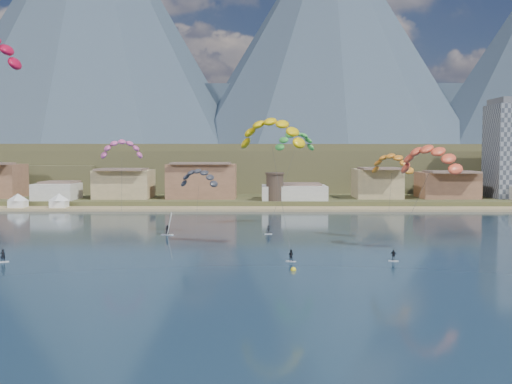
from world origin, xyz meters
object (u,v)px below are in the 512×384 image
(kitesurfer_yellow, at_px, (272,129))
(windsurfer, at_px, (168,228))
(watchtower, at_px, (275,186))
(kitesurfer_green, at_px, (295,139))
(buoy, at_px, (293,270))
(kitesurfer_orange, at_px, (430,155))

(kitesurfer_yellow, relative_size, windsurfer, 5.51)
(kitesurfer_yellow, xyz_separation_m, windsurfer, (-20.76, 16.59, -19.38))
(watchtower, height_order, kitesurfer_green, kitesurfer_green)
(watchtower, bearing_deg, buoy, -89.73)
(buoy, bearing_deg, kitesurfer_orange, 37.78)
(watchtower, distance_m, kitesurfer_orange, 85.97)
(kitesurfer_orange, height_order, windsurfer, kitesurfer_orange)
(kitesurfer_yellow, relative_size, buoy, 32.24)
(kitesurfer_yellow, relative_size, kitesurfer_green, 1.05)
(watchtower, xyz_separation_m, kitesurfer_green, (3.48, -47.99, 13.40))
(kitesurfer_yellow, bearing_deg, kitesurfer_orange, -4.96)
(windsurfer, xyz_separation_m, buoy, (23.47, -37.61, -1.32))
(windsurfer, bearing_deg, kitesurfer_orange, -21.67)
(kitesurfer_green, distance_m, buoy, 56.12)
(kitesurfer_orange, distance_m, kitesurfer_green, 39.99)
(watchtower, bearing_deg, kitesurfer_green, -85.85)
(buoy, bearing_deg, kitesurfer_green, 86.71)
(windsurfer, bearing_deg, kitesurfer_yellow, -38.62)
(watchtower, height_order, buoy, watchtower)
(watchtower, bearing_deg, kitesurfer_orange, -73.26)
(kitesurfer_green, relative_size, windsurfer, 5.27)
(buoy, bearing_deg, kitesurfer_yellow, 97.34)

